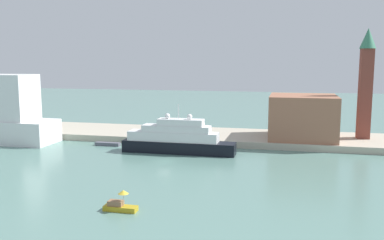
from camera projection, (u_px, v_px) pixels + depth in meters
ground at (164, 162)px, 82.99m from camera, size 400.00×400.00×0.00m
quay_dock at (193, 136)px, 107.75m from camera, size 110.00×19.60×1.56m
large_yacht at (177, 139)px, 90.49m from camera, size 24.87×4.25×10.68m
small_motorboat at (120, 205)px, 55.51m from camera, size 4.55×1.52×2.91m
work_barge at (108, 144)px, 98.59m from camera, size 6.03×1.46×0.80m
harbor_building at (303, 117)px, 99.38m from camera, size 15.52×15.37×10.32m
bell_tower at (366, 79)px, 97.74m from camera, size 3.74×3.74×26.02m
parked_car at (149, 130)px, 107.32m from camera, size 4.19×1.88×1.45m
person_figure at (165, 130)px, 107.15m from camera, size 0.36×0.36×1.80m
mooring_bollard at (200, 138)px, 98.71m from camera, size 0.44×0.44×0.70m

